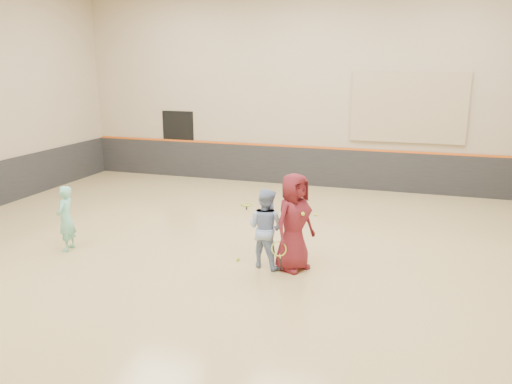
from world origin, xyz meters
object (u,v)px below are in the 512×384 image
(girl, at_px, (66,218))
(young_man, at_px, (294,222))
(spare_racket, at_px, (247,204))
(instructor, at_px, (266,228))

(girl, bearing_deg, young_man, 83.92)
(young_man, distance_m, spare_racket, 4.51)
(girl, xyz_separation_m, instructor, (4.10, 0.41, 0.08))
(girl, xyz_separation_m, spare_racket, (2.42, 4.27, -0.65))
(instructor, xyz_separation_m, young_man, (0.53, 0.03, 0.16))
(girl, bearing_deg, spare_racket, 138.94)
(instructor, distance_m, spare_racket, 4.27)
(girl, relative_size, young_man, 0.74)
(young_man, bearing_deg, spare_racket, 59.16)
(spare_racket, bearing_deg, instructor, -66.44)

